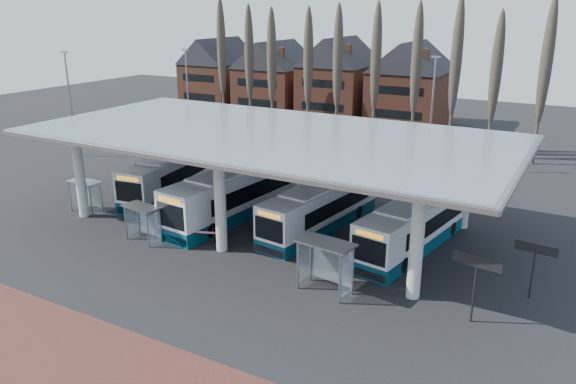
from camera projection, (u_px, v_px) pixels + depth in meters
The scene contains 18 objects.
ground at pixel (197, 265), 32.37m from camera, with size 140.00×140.00×0.00m, color black.
brick_strip at pixel (10, 380), 22.43m from camera, with size 70.00×10.00×0.03m, color #542B21.
station_canopy at pixel (267, 141), 37.20m from camera, with size 32.00×16.00×6.34m.
poplar_row at pixel (395, 62), 56.92m from camera, with size 45.10×1.10×14.50m.
townhouse_row at pixel (307, 72), 74.23m from camera, with size 36.80×10.30×12.25m.
lamp_post_a at pixel (188, 98), 57.25m from camera, with size 0.80×0.16×10.17m.
lamp_post_b at pixel (432, 112), 49.43m from camera, with size 0.80×0.16×10.17m.
lamp_post_d at pixel (70, 103), 54.34m from camera, with size 0.80×0.16×10.17m.
bus_0 at pixel (175, 173), 44.70m from camera, with size 4.20×12.06×3.28m.
bus_1 at pixel (236, 194), 39.56m from camera, with size 3.84×12.72×3.48m.
bus_2 at pixel (321, 207), 37.39m from camera, with size 3.72×11.33×3.09m.
bus_3 at pixel (415, 224), 34.43m from camera, with size 4.11×11.52×3.13m.
shelter_0 at pixel (86, 189), 40.44m from camera, with size 2.49×1.25×2.31m.
shelter_1 at pixel (144, 215), 35.33m from camera, with size 2.68×1.60×2.35m.
shelter_2 at pixel (327, 255), 28.90m from camera, with size 3.21×1.92×2.82m.
info_sign_0 at pixel (477, 266), 25.71m from camera, with size 2.30×0.50×3.44m.
info_sign_1 at pixel (536, 252), 27.94m from camera, with size 2.05×0.29×3.05m.
barrier at pixel (210, 233), 34.72m from camera, with size 2.10×0.96×1.10m.
Camera 1 is at (18.97, -23.05, 14.23)m, focal length 35.00 mm.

